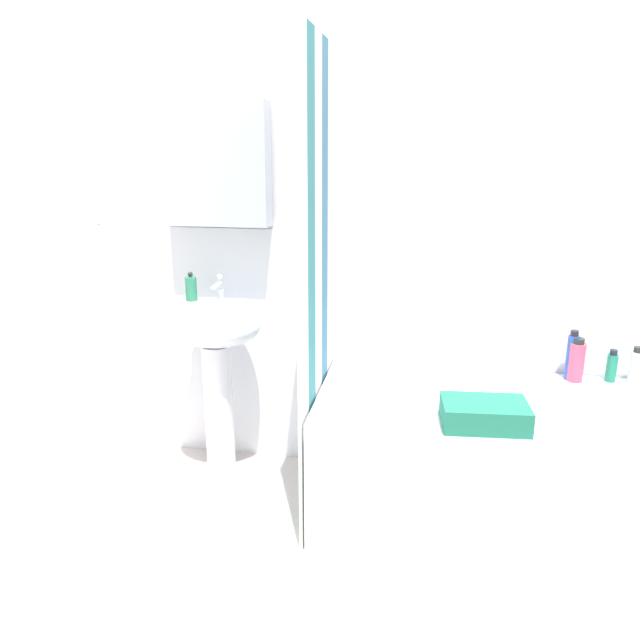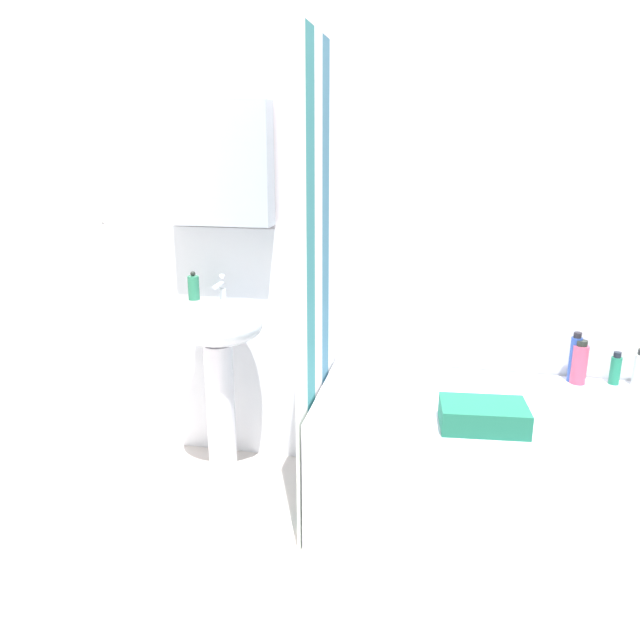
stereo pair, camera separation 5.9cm
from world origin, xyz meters
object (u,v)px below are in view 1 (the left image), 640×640
conditioner_bottle (576,361)px  sink (216,352)px  bathtub (489,461)px  soap_dispenser (191,288)px  towel_folded (485,414)px  body_wash_bottle (572,356)px  shampoo_bottle (612,367)px  lotion_bottle (636,366)px

conditioner_bottle → sink: bearing=-176.1°
bathtub → conditioner_bottle: size_ratio=7.33×
sink → conditioner_bottle: sink is taller
soap_dispenser → towel_folded: size_ratio=0.44×
bathtub → body_wash_bottle: (0.36, 0.31, 0.39)m
shampoo_bottle → bathtub: bearing=-149.3°
lotion_bottle → shampoo_bottle: 0.10m
bathtub → shampoo_bottle: shampoo_bottle is taller
bathtub → lotion_bottle: bearing=26.4°
sink → lotion_bottle: sink is taller
bathtub → conditioner_bottle: conditioner_bottle is taller
conditioner_bottle → body_wash_bottle: bearing=135.0°
shampoo_bottle → body_wash_bottle: bearing=-178.4°
soap_dispenser → bathtub: soap_dispenser is taller
lotion_bottle → body_wash_bottle: (-0.27, -0.00, 0.03)m
bathtub → body_wash_bottle: body_wash_bottle is taller
soap_dispenser → sink: bearing=-25.1°
bathtub → body_wash_bottle: 0.62m
soap_dispenser → shampoo_bottle: (1.94, 0.08, -0.30)m
sink → bathtub: 1.33m
conditioner_bottle → body_wash_bottle: body_wash_bottle is taller
lotion_bottle → body_wash_bottle: size_ratio=0.73×
towel_folded → shampoo_bottle: bearing=43.4°
lotion_bottle → towel_folded: 0.89m
lotion_bottle → soap_dispenser: bearing=-178.0°
conditioner_bottle → lotion_bottle: bearing=4.5°
lotion_bottle → towel_folded: (-0.69, -0.56, -0.03)m
soap_dispenser → conditioner_bottle: size_ratio=0.69×
soap_dispenser → body_wash_bottle: bearing=2.3°
bathtub → shampoo_bottle: bearing=30.7°
soap_dispenser → body_wash_bottle: size_ratio=0.60×
sink → shampoo_bottle: 1.81m
shampoo_bottle → conditioner_bottle: bearing=-171.7°
shampoo_bottle → towel_folded: (-0.59, -0.56, -0.02)m
sink → body_wash_bottle: (1.63, 0.13, 0.04)m
sink → lotion_bottle: 1.91m
lotion_bottle → towel_folded: lotion_bottle is taller
bathtub → towel_folded: 0.41m
soap_dispenser → shampoo_bottle: 1.96m
body_wash_bottle → bathtub: bearing=-139.0°
sink → body_wash_bottle: sink is taller
shampoo_bottle → conditioner_bottle: conditioner_bottle is taller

